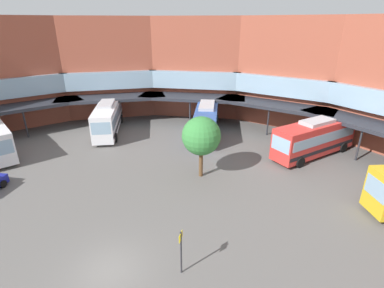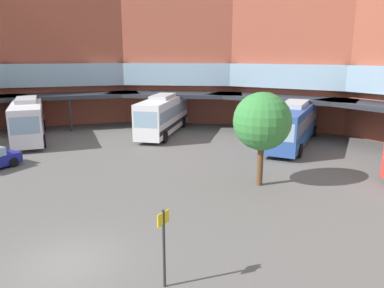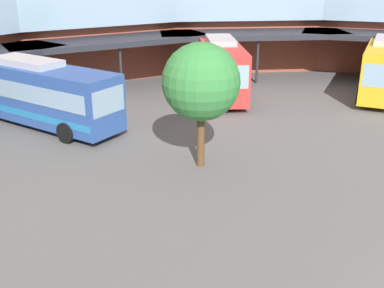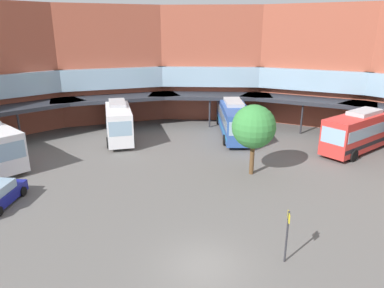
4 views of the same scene
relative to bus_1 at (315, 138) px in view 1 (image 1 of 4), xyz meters
The scene contains 7 objects.
ground_plane 23.74m from the bus_1, 128.26° to the right, with size 115.33×115.33×0.00m, color #605E5B.
station_building 15.43m from the bus_1, behind, with size 71.94×44.60×13.95m.
bus_1 is the anchor object (origin of this frame).
bus_3 24.61m from the bus_1, behind, with size 5.44×10.90×3.92m.
bus_6 13.00m from the bus_1, 157.69° to the left, with size 3.55×12.34×3.78m.
plaza_tree 13.02m from the bus_1, 149.33° to the right, with size 3.45×3.45×5.70m.
stop_sign_post 20.82m from the bus_1, 120.39° to the right, with size 0.10×0.60×2.86m.
Camera 1 is at (6.86, -11.63, 13.25)m, focal length 27.31 mm.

